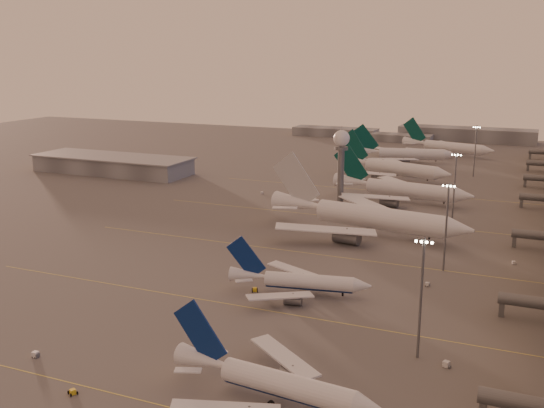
% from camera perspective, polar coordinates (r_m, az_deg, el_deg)
% --- Properties ---
extents(ground, '(700.00, 700.00, 0.00)m').
position_cam_1_polar(ground, '(152.93, -9.29, -9.55)').
color(ground, '#595656').
rests_on(ground, ground).
extents(taxiway_markings, '(180.00, 185.25, 0.02)m').
position_cam_1_polar(taxiway_markings, '(189.88, 7.64, -4.85)').
color(taxiway_markings, gold).
rests_on(taxiway_markings, ground).
extents(hangar, '(82.00, 27.00, 8.50)m').
position_cam_1_polar(hangar, '(329.22, -14.09, 3.48)').
color(hangar, slate).
rests_on(hangar, ground).
extents(radar_tower, '(6.40, 6.40, 31.10)m').
position_cam_1_polar(radar_tower, '(251.69, 6.22, 4.65)').
color(radar_tower, '#585B60').
rests_on(radar_tower, ground).
extents(mast_a, '(3.60, 0.56, 25.00)m').
position_cam_1_polar(mast_a, '(128.09, 13.22, -7.77)').
color(mast_a, '#585B60').
rests_on(mast_a, ground).
extents(mast_b, '(3.60, 0.56, 25.00)m').
position_cam_1_polar(mast_b, '(180.42, 15.36, -1.65)').
color(mast_b, '#585B60').
rests_on(mast_b, ground).
extents(mast_c, '(3.60, 0.56, 25.00)m').
position_cam_1_polar(mast_c, '(234.23, 16.04, 1.74)').
color(mast_c, '#585B60').
rests_on(mast_c, ground).
extents(mast_d, '(3.60, 0.56, 25.00)m').
position_cam_1_polar(mast_d, '(322.72, 17.75, 4.74)').
color(mast_d, '#585B60').
rests_on(mast_d, ground).
extents(distant_horizon, '(165.00, 37.50, 9.00)m').
position_cam_1_polar(distant_horizon, '(452.88, 13.52, 6.11)').
color(distant_horizon, slate).
rests_on(distant_horizon, ground).
extents(narrowbody_near, '(40.82, 32.46, 15.96)m').
position_cam_1_polar(narrowbody_near, '(114.25, 0.13, -15.96)').
color(narrowbody_near, silver).
rests_on(narrowbody_near, ground).
extents(narrowbody_mid, '(36.53, 28.91, 14.38)m').
position_cam_1_polar(narrowbody_mid, '(160.44, 2.45, -7.13)').
color(narrowbody_mid, silver).
rests_on(narrowbody_mid, ground).
extents(widebody_white, '(71.82, 57.12, 25.39)m').
position_cam_1_polar(widebody_white, '(214.21, 8.54, -1.52)').
color(widebody_white, silver).
rests_on(widebody_white, ground).
extents(greentail_a, '(59.33, 47.60, 21.62)m').
position_cam_1_polar(greentail_a, '(263.12, 11.52, 1.04)').
color(greentail_a, silver).
rests_on(greentail_a, ground).
extents(greentail_b, '(58.24, 46.30, 21.89)m').
position_cam_1_polar(greentail_b, '(310.46, 10.87, 2.97)').
color(greentail_b, silver).
rests_on(greentail_b, ground).
extents(greentail_c, '(56.47, 45.15, 20.76)m').
position_cam_1_polar(greentail_c, '(356.64, 11.78, 4.24)').
color(greentail_c, silver).
rests_on(greentail_c, ground).
extents(greentail_d, '(55.74, 44.36, 20.84)m').
position_cam_1_polar(greentail_d, '(387.94, 15.44, 4.78)').
color(greentail_d, silver).
rests_on(greentail_d, ground).
extents(gsv_truck_a, '(5.97, 2.31, 2.41)m').
position_cam_1_polar(gsv_truck_a, '(138.01, -20.32, -12.34)').
color(gsv_truck_a, silver).
rests_on(gsv_truck_a, ground).
extents(gsv_tug_near, '(3.28, 3.80, 0.93)m').
position_cam_1_polar(gsv_tug_near, '(123.04, -17.43, -15.80)').
color(gsv_tug_near, yellow).
rests_on(gsv_tug_near, ground).
extents(gsv_catering_a, '(6.18, 4.15, 4.66)m').
position_cam_1_polar(gsv_catering_a, '(130.21, 15.50, -13.03)').
color(gsv_catering_a, silver).
rests_on(gsv_catering_a, ground).
extents(gsv_tug_mid, '(3.39, 4.05, 1.00)m').
position_cam_1_polar(gsv_tug_mid, '(162.83, -1.55, -7.71)').
color(gsv_tug_mid, yellow).
rests_on(gsv_tug_mid, ground).
extents(gsv_truck_b, '(5.23, 2.26, 2.06)m').
position_cam_1_polar(gsv_truck_b, '(171.06, 13.90, -6.86)').
color(gsv_truck_b, silver).
rests_on(gsv_truck_b, ground).
extents(gsv_truck_c, '(4.67, 5.83, 2.27)m').
position_cam_1_polar(gsv_truck_c, '(198.71, -3.19, -3.56)').
color(gsv_truck_c, yellow).
rests_on(gsv_truck_c, ground).
extents(gsv_catering_b, '(4.94, 3.26, 3.73)m').
position_cam_1_polar(gsv_catering_b, '(195.31, 20.94, -4.55)').
color(gsv_catering_b, silver).
rests_on(gsv_catering_b, ground).
extents(gsv_tug_far, '(3.99, 3.84, 0.99)m').
position_cam_1_polar(gsv_tug_far, '(237.09, 8.41, -1.02)').
color(gsv_tug_far, yellow).
rests_on(gsv_tug_far, ground).
extents(gsv_truck_d, '(2.12, 5.26, 2.10)m').
position_cam_1_polar(gsv_truck_d, '(272.40, -0.89, 1.15)').
color(gsv_truck_d, silver).
rests_on(gsv_truck_d, ground).
extents(gsv_tug_hangar, '(3.71, 3.34, 0.91)m').
position_cam_1_polar(gsv_tug_hangar, '(289.39, 14.86, 1.31)').
color(gsv_tug_hangar, silver).
rests_on(gsv_tug_hangar, ground).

